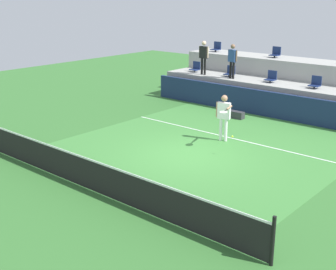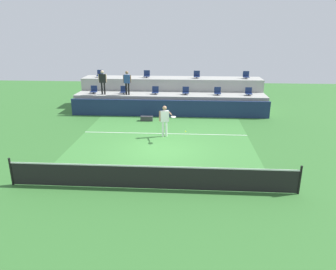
{
  "view_description": "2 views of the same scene",
  "coord_description": "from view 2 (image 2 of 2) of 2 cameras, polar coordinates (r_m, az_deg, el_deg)",
  "views": [
    {
      "loc": [
        8.77,
        -11.26,
        5.15
      ],
      "look_at": [
        0.2,
        -1.3,
        1.03
      ],
      "focal_mm": 48.9,
      "sensor_mm": 36.0,
      "label": 1
    },
    {
      "loc": [
        1.28,
        -14.29,
        5.56
      ],
      "look_at": [
        0.38,
        -0.74,
        0.99
      ],
      "focal_mm": 34.1,
      "sensor_mm": 36.0,
      "label": 2
    }
  ],
  "objects": [
    {
      "name": "ground_plane",
      "position": [
        15.39,
        -1.24,
        -2.58
      ],
      "size": [
        40.0,
        40.0,
        0.0
      ],
      "primitive_type": "plane",
      "color": "#336B2D"
    },
    {
      "name": "stadium_chair_upper_left",
      "position": [
        23.75,
        -3.82,
        10.72
      ],
      "size": [
        0.44,
        0.4,
        0.52
      ],
      "color": "#2D2D33",
      "rests_on": "seating_tier_upper"
    },
    {
      "name": "seating_tier_lower",
      "position": [
        22.18,
        0.39,
        5.76
      ],
      "size": [
        13.0,
        1.8,
        1.25
      ],
      "primitive_type": "cube",
      "color": "#9E9E99",
      "rests_on": "ground_plane"
    },
    {
      "name": "stadium_chair_lower_far_right",
      "position": [
        22.27,
        14.22,
        7.45
      ],
      "size": [
        0.44,
        0.4,
        0.52
      ],
      "color": "#2D2D33",
      "rests_on": "seating_tier_lower"
    },
    {
      "name": "equipment_bag",
      "position": [
        20.1,
        -3.83,
        2.96
      ],
      "size": [
        0.76,
        0.28,
        0.3
      ],
      "primitive_type": "cube",
      "color": "#333338",
      "rests_on": "ground_plane"
    },
    {
      "name": "stadium_chair_lower_right",
      "position": [
        21.99,
        8.85,
        7.66
      ],
      "size": [
        0.44,
        0.4,
        0.52
      ],
      "color": "#2D2D33",
      "rests_on": "seating_tier_lower"
    },
    {
      "name": "court_service_line",
      "position": [
        17.63,
        -0.56,
        0.26
      ],
      "size": [
        9.0,
        0.06,
        0.0
      ],
      "primitive_type": "cube",
      "color": "white",
      "rests_on": "ground_plane"
    },
    {
      "name": "stadium_chair_lower_left",
      "position": [
        22.36,
        -7.95,
        7.88
      ],
      "size": [
        0.44,
        0.4,
        0.52
      ],
      "color": "#2D2D33",
      "rests_on": "seating_tier_lower"
    },
    {
      "name": "stadium_chair_lower_mid_left",
      "position": [
        22.03,
        -2.28,
        7.88
      ],
      "size": [
        0.44,
        0.4,
        0.52
      ],
      "color": "#2D2D33",
      "rests_on": "seating_tier_lower"
    },
    {
      "name": "sponsor_backboard",
      "position": [
        20.94,
        0.18,
        4.77
      ],
      "size": [
        13.0,
        0.16,
        1.1
      ],
      "primitive_type": "cube",
      "color": "navy",
      "rests_on": "ground_plane"
    },
    {
      "name": "stadium_chair_lower_mid_right",
      "position": [
        21.91,
        3.18,
        7.81
      ],
      "size": [
        0.44,
        0.4,
        0.52
      ],
      "color": "#2D2D33",
      "rests_on": "seating_tier_lower"
    },
    {
      "name": "stadium_chair_upper_far_left",
      "position": [
        24.45,
        -12.06,
        10.58
      ],
      "size": [
        0.44,
        0.4,
        0.52
      ],
      "color": "#2D2D33",
      "rests_on": "seating_tier_upper"
    },
    {
      "name": "spectator_leaning_on_rail",
      "position": [
        22.17,
        -11.6,
        9.6
      ],
      "size": [
        0.58,
        0.23,
        1.64
      ],
      "color": "black",
      "rests_on": "seating_tier_lower"
    },
    {
      "name": "stadium_chair_lower_far_left",
      "position": [
        22.88,
        -13.12,
        7.82
      ],
      "size": [
        0.44,
        0.4,
        0.52
      ],
      "color": "#2D2D33",
      "rests_on": "seating_tier_lower"
    },
    {
      "name": "spectator_in_grey",
      "position": [
        21.8,
        -7.32,
        9.61
      ],
      "size": [
        0.57,
        0.26,
        1.6
      ],
      "color": "black",
      "rests_on": "seating_tier_lower"
    },
    {
      "name": "court_inner_paint",
      "position": [
        16.32,
        -0.93,
        -1.3
      ],
      "size": [
        9.0,
        10.0,
        0.01
      ],
      "primitive_type": "cube",
      "color": "#3D7F38",
      "rests_on": "ground_plane"
    },
    {
      "name": "tennis_net",
      "position": [
        11.54,
        -2.99,
        -7.43
      ],
      "size": [
        10.48,
        0.08,
        1.07
      ],
      "color": "black",
      "rests_on": "ground_plane"
    },
    {
      "name": "stadium_chair_upper_right",
      "position": [
        23.55,
        5.16,
        10.62
      ],
      "size": [
        0.44,
        0.4,
        0.52
      ],
      "color": "#2D2D33",
      "rests_on": "seating_tier_upper"
    },
    {
      "name": "stadium_chair_upper_far_right",
      "position": [
        23.9,
        13.78,
        10.28
      ],
      "size": [
        0.44,
        0.4,
        0.52
      ],
      "color": "#2D2D33",
      "rests_on": "seating_tier_upper"
    },
    {
      "name": "seating_tier_upper",
      "position": [
        23.85,
        0.65,
        7.71
      ],
      "size": [
        13.0,
        1.8,
        2.1
      ],
      "primitive_type": "cube",
      "color": "#9E9E99",
      "rests_on": "ground_plane"
    },
    {
      "name": "tennis_player",
      "position": [
        16.87,
        -0.56,
        3.04
      ],
      "size": [
        0.97,
        1.13,
        1.69
      ],
      "color": "white",
      "rests_on": "ground_plane"
    },
    {
      "name": "tennis_ball",
      "position": [
        15.84,
        3.15,
        0.62
      ],
      "size": [
        0.07,
        0.07,
        0.07
      ],
      "color": "#CCE033"
    }
  ]
}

